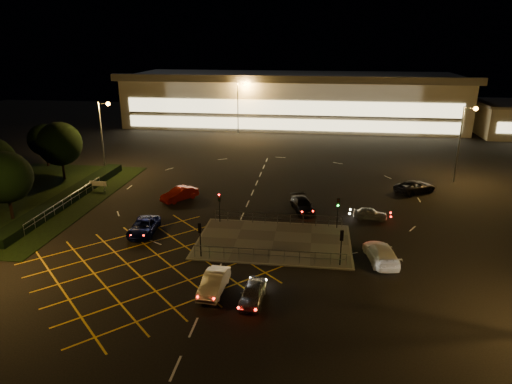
# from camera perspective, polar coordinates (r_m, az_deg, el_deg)

# --- Properties ---
(ground) EXTENTS (180.00, 180.00, 0.00)m
(ground) POSITION_cam_1_polar(r_m,az_deg,el_deg) (45.26, -0.07, -5.06)
(ground) COLOR black
(ground) RESTS_ON ground
(pedestrian_island) EXTENTS (14.00, 9.00, 0.12)m
(pedestrian_island) POSITION_cam_1_polar(r_m,az_deg,el_deg) (43.22, 2.22, -6.19)
(pedestrian_island) COLOR #4C4944
(pedestrian_island) RESTS_ON ground
(grass_verge) EXTENTS (18.00, 30.00, 0.08)m
(grass_verge) POSITION_cam_1_polar(r_m,az_deg,el_deg) (60.59, -26.47, -0.80)
(grass_verge) COLOR black
(grass_verge) RESTS_ON ground
(hedge) EXTENTS (2.00, 26.00, 1.00)m
(hedge) POSITION_cam_1_polar(r_m,az_deg,el_deg) (57.83, -22.42, -0.61)
(hedge) COLOR black
(hedge) RESTS_ON ground
(supermarket) EXTENTS (72.00, 26.50, 10.50)m
(supermarket) POSITION_cam_1_polar(r_m,az_deg,el_deg) (103.94, 4.62, 11.55)
(supermarket) COLOR beige
(supermarket) RESTS_ON ground
(streetlight_nw) EXTENTS (1.78, 0.56, 10.03)m
(streetlight_nw) POSITION_cam_1_polar(r_m,az_deg,el_deg) (66.86, -18.49, 7.71)
(streetlight_nw) COLOR slate
(streetlight_nw) RESTS_ON ground
(streetlight_ne) EXTENTS (1.78, 0.56, 10.03)m
(streetlight_ne) POSITION_cam_1_polar(r_m,az_deg,el_deg) (64.94, 24.58, 6.68)
(streetlight_ne) COLOR slate
(streetlight_ne) RESTS_ON ground
(streetlight_far_left) EXTENTS (1.78, 0.56, 10.03)m
(streetlight_far_left) POSITION_cam_1_polar(r_m,az_deg,el_deg) (91.06, -2.02, 11.37)
(streetlight_far_left) COLOR slate
(streetlight_far_left) RESTS_ON ground
(streetlight_far_right) EXTENTS (1.78, 0.56, 10.03)m
(streetlight_far_right) POSITION_cam_1_polar(r_m,az_deg,el_deg) (95.08, 23.14, 10.22)
(streetlight_far_right) COLOR slate
(streetlight_far_right) RESTS_ON ground
(signal_sw) EXTENTS (0.28, 0.30, 3.15)m
(signal_sw) POSITION_cam_1_polar(r_m,az_deg,el_deg) (39.65, -7.00, -5.06)
(signal_sw) COLOR black
(signal_sw) RESTS_ON pedestrian_island
(signal_se) EXTENTS (0.28, 0.30, 3.15)m
(signal_se) POSITION_cam_1_polar(r_m,az_deg,el_deg) (38.56, 10.63, -5.97)
(signal_se) COLOR black
(signal_se) RESTS_ON pedestrian_island
(signal_nw) EXTENTS (0.28, 0.30, 3.15)m
(signal_nw) POSITION_cam_1_polar(r_m,az_deg,el_deg) (46.86, -4.60, -1.16)
(signal_nw) COLOR black
(signal_nw) RESTS_ON pedestrian_island
(signal_ne) EXTENTS (0.28, 0.30, 3.15)m
(signal_ne) POSITION_cam_1_polar(r_m,az_deg,el_deg) (45.94, 10.21, -1.82)
(signal_ne) COLOR black
(signal_ne) RESTS_ON pedestrian_island
(tree_c) EXTENTS (5.76, 5.76, 7.84)m
(tree_c) POSITION_cam_1_polar(r_m,az_deg,el_deg) (65.82, -23.33, 5.55)
(tree_c) COLOR black
(tree_c) RESTS_ON ground
(tree_d) EXTENTS (4.68, 4.68, 6.37)m
(tree_d) POSITION_cam_1_polar(r_m,az_deg,el_deg) (74.11, -24.94, 5.93)
(tree_d) COLOR black
(tree_d) RESTS_ON ground
(tree_e) EXTENTS (5.40, 5.40, 7.35)m
(tree_e) POSITION_cam_1_polar(r_m,az_deg,el_deg) (53.53, -28.85, 1.62)
(tree_e) COLOR black
(tree_e) RESTS_ON ground
(car_near_silver) EXTENTS (1.82, 4.08, 1.36)m
(car_near_silver) POSITION_cam_1_polar(r_m,az_deg,el_deg) (33.93, -0.40, -12.51)
(car_near_silver) COLOR silver
(car_near_silver) RESTS_ON ground
(car_queue_white) EXTENTS (1.81, 4.52, 1.46)m
(car_queue_white) POSITION_cam_1_polar(r_m,az_deg,el_deg) (35.23, -5.29, -11.22)
(car_queue_white) COLOR white
(car_queue_white) RESTS_ON ground
(car_left_blue) EXTENTS (2.76, 5.26, 1.41)m
(car_left_blue) POSITION_cam_1_polar(r_m,az_deg,el_deg) (46.10, -13.87, -4.24)
(car_left_blue) COLOR #0B1144
(car_left_blue) RESTS_ON ground
(car_far_dkgrey) EXTENTS (3.28, 5.19, 1.40)m
(car_far_dkgrey) POSITION_cam_1_polar(r_m,az_deg,el_deg) (50.79, 5.83, -1.59)
(car_far_dkgrey) COLOR black
(car_far_dkgrey) RESTS_ON ground
(car_right_silver) EXTENTS (3.73, 1.85, 1.22)m
(car_right_silver) POSITION_cam_1_polar(r_m,az_deg,el_deg) (49.72, 14.07, -2.65)
(car_right_silver) COLOR silver
(car_right_silver) RESTS_ON ground
(car_circ_red) EXTENTS (4.06, 4.69, 1.53)m
(car_circ_red) POSITION_cam_1_polar(r_m,az_deg,el_deg) (54.51, -9.54, -0.25)
(car_circ_red) COLOR maroon
(car_circ_red) RESTS_ON ground
(car_east_grey) EXTENTS (5.84, 5.09, 1.50)m
(car_east_grey) POSITION_cam_1_polar(r_m,az_deg,el_deg) (59.78, 19.27, 0.62)
(car_east_grey) COLOR black
(car_east_grey) RESTS_ON ground
(car_approach_white) EXTENTS (3.00, 5.68, 1.57)m
(car_approach_white) POSITION_cam_1_polar(r_m,az_deg,el_deg) (40.79, 15.37, -7.38)
(car_approach_white) COLOR silver
(car_approach_white) RESTS_ON ground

